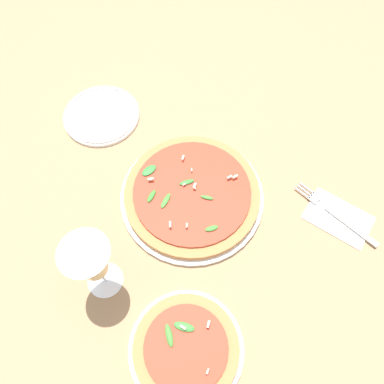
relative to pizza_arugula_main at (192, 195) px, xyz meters
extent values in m
plane|color=#9E7A56|center=(0.02, 0.03, -0.02)|extent=(6.00, 6.00, 0.00)
cylinder|color=white|center=(0.00, 0.00, -0.01)|extent=(0.34, 0.34, 0.01)
cylinder|color=#AD7542|center=(0.00, 0.00, 0.00)|extent=(0.32, 0.32, 0.02)
cylinder|color=#B73823|center=(0.00, 0.00, 0.02)|extent=(0.27, 0.27, 0.01)
ellipsoid|color=#3D8030|center=(-0.09, 0.05, 0.02)|extent=(0.03, 0.03, 0.01)
ellipsoid|color=#317732|center=(0.11, 0.02, 0.02)|extent=(0.03, 0.04, 0.01)
ellipsoid|color=#327430|center=(0.02, -0.01, 0.02)|extent=(0.03, 0.04, 0.01)
ellipsoid|color=#3F7F2F|center=(0.03, 0.06, 0.02)|extent=(0.02, 0.04, 0.01)
ellipsoid|color=#3C772F|center=(-0.04, 0.00, 0.02)|extent=(0.03, 0.02, 0.01)
ellipsoid|color=#35782A|center=(0.07, 0.07, 0.02)|extent=(0.02, 0.04, 0.01)
cube|color=beige|center=(0.03, -0.04, 0.03)|extent=(0.01, 0.01, 0.00)
cube|color=beige|center=(0.00, -0.01, 0.03)|extent=(0.01, 0.01, 0.01)
cube|color=beige|center=(-0.01, 0.10, 0.03)|extent=(0.01, 0.01, 0.01)
cube|color=beige|center=(-0.06, -0.08, 0.03)|extent=(0.01, 0.01, 0.01)
cube|color=beige|center=(0.09, 0.03, 0.03)|extent=(0.01, 0.01, 0.01)
cube|color=beige|center=(0.07, -0.06, 0.03)|extent=(0.01, 0.01, 0.01)
cube|color=beige|center=(-0.05, -0.08, 0.03)|extent=(0.01, 0.01, 0.01)
cube|color=beige|center=(-0.04, 0.08, 0.03)|extent=(0.01, 0.01, 0.01)
cube|color=beige|center=(0.02, 0.00, 0.03)|extent=(0.01, 0.01, 0.00)
cube|color=beige|center=(0.00, -0.01, 0.03)|extent=(0.01, 0.01, 0.00)
cylinder|color=white|center=(-0.19, 0.28, -0.01)|extent=(0.23, 0.23, 0.01)
cylinder|color=#AD7542|center=(-0.19, 0.28, 0.00)|extent=(0.21, 0.21, 0.02)
cylinder|color=#B73823|center=(-0.19, 0.28, 0.02)|extent=(0.16, 0.16, 0.01)
ellipsoid|color=#357830|center=(-0.16, 0.25, 0.02)|extent=(0.05, 0.03, 0.01)
ellipsoid|color=#3C732B|center=(-0.15, 0.28, 0.02)|extent=(0.04, 0.04, 0.01)
cube|color=beige|center=(-0.16, 0.25, 0.03)|extent=(0.01, 0.00, 0.01)
cube|color=beige|center=(-0.24, 0.29, 0.03)|extent=(0.00, 0.01, 0.01)
cube|color=beige|center=(-0.20, 0.22, 0.03)|extent=(0.01, 0.01, 0.01)
cylinder|color=white|center=(0.03, 0.27, -0.01)|extent=(0.08, 0.08, 0.00)
cylinder|color=white|center=(0.03, 0.27, 0.03)|extent=(0.01, 0.01, 0.09)
cone|color=white|center=(0.03, 0.27, 0.12)|extent=(0.09, 0.09, 0.09)
cylinder|color=beige|center=(0.03, 0.27, 0.10)|extent=(0.05, 0.05, 0.03)
cube|color=silver|center=(-0.30, -0.15, -0.01)|extent=(0.15, 0.10, 0.01)
cube|color=silver|center=(-0.34, -0.15, -0.01)|extent=(0.14, 0.03, 0.00)
cube|color=silver|center=(-0.24, -0.16, -0.01)|extent=(0.03, 0.03, 0.00)
cube|color=silver|center=(-0.21, -0.18, -0.01)|extent=(0.04, 0.01, 0.00)
cube|color=silver|center=(-0.21, -0.17, -0.01)|extent=(0.04, 0.01, 0.00)
cube|color=silver|center=(-0.21, -0.16, -0.01)|extent=(0.04, 0.01, 0.00)
cylinder|color=white|center=(0.34, -0.06, -0.01)|extent=(0.20, 0.20, 0.01)
torus|color=white|center=(0.34, -0.06, 0.00)|extent=(0.19, 0.19, 0.01)
camera|label=1|loc=(-0.23, 0.32, 0.78)|focal=35.00mm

